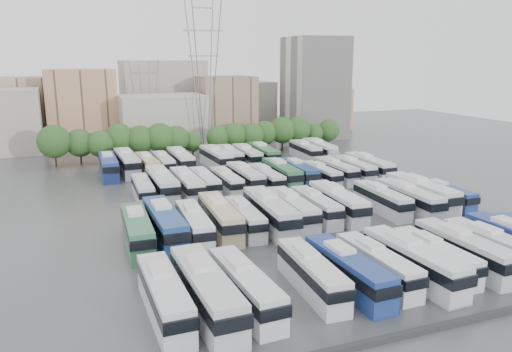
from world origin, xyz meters
name	(u,v)px	position (x,y,z in m)	size (l,w,h in m)	color
ground	(287,210)	(0.00, 0.00, 0.00)	(220.00, 220.00, 0.00)	#424447
parapet	(460,322)	(0.00, -33.00, 0.25)	(56.00, 0.50, 0.50)	#2D2D30
tree_line	(197,136)	(-2.04, 42.13, 4.36)	(66.16, 7.58, 8.15)	black
city_buildings	(148,108)	(-7.46, 71.86, 7.87)	(102.00, 35.00, 20.00)	#9E998E
apartment_tower	(315,88)	(34.00, 58.00, 13.00)	(14.00, 14.00, 26.00)	silver
electricity_pylon	(204,67)	(2.00, 50.00, 18.66)	(9.00, 6.91, 33.83)	slate
bus_r0_s0	(164,296)	(-21.53, -23.37, 1.85)	(2.75, 12.02, 3.76)	silver
bus_r0_s1	(206,291)	(-18.26, -24.19, 2.06)	(3.25, 13.45, 4.20)	silver
bus_r0_s2	(245,287)	(-14.85, -24.13, 1.84)	(3.17, 12.03, 3.74)	silver
bus_r0_s4	(312,273)	(-8.31, -23.62, 1.76)	(3.07, 11.54, 3.59)	silver
bus_r0_s5	(348,270)	(-5.04, -24.32, 1.84)	(2.92, 12.02, 3.75)	navy
bus_r0_s6	(377,264)	(-1.60, -23.93, 1.72)	(2.64, 11.19, 3.50)	silver
bus_r0_s7	(413,261)	(1.73, -24.89, 1.92)	(3.29, 12.61, 3.92)	silver
bus_r0_s8	(435,256)	(5.01, -24.08, 1.66)	(2.48, 10.80, 3.38)	silver
bus_r0_s9	(464,250)	(8.36, -24.26, 1.87)	(2.82, 12.21, 3.82)	silver
bus_r0_s10	(495,249)	(11.52, -25.16, 1.88)	(3.20, 12.30, 3.83)	silver
bus_r1_s0	(137,230)	(-21.39, -6.65, 1.91)	(3.14, 12.46, 3.88)	#317249
bus_r1_s1	(164,224)	(-18.22, -6.00, 2.05)	(3.11, 13.36, 4.18)	navy
bus_r1_s2	(194,224)	(-14.92, -6.71, 1.80)	(3.12, 11.81, 3.67)	silver
bus_r1_s3	(220,217)	(-11.44, -5.52, 1.95)	(3.35, 12.80, 3.98)	#C5B887
bus_r1_s4	(245,218)	(-8.46, -6.09, 1.69)	(2.91, 11.06, 3.44)	silver
bus_r1_s5	(270,212)	(-5.19, -6.26, 2.08)	(3.53, 13.63, 4.24)	silver
bus_r1_s6	(292,209)	(-1.81, -5.51, 1.88)	(3.18, 12.30, 3.83)	silver
bus_r1_s7	(316,206)	(1.78, -5.00, 1.75)	(2.83, 11.42, 3.56)	silver
bus_r1_s8	(338,202)	(4.98, -5.12, 1.96)	(3.33, 12.81, 3.99)	silver
bus_r1_s10	(382,199)	(11.69, -5.43, 1.77)	(2.96, 11.57, 3.60)	silver
bus_r1_s11	(409,199)	(15.08, -6.85, 1.91)	(3.03, 12.49, 3.90)	silver
bus_r1_s12	(421,193)	(18.15, -5.57, 2.07)	(3.08, 13.46, 4.21)	silver
bus_r1_s13	(444,195)	(21.61, -6.20, 1.66)	(2.67, 10.86, 3.39)	navy
bus_r2_s1	(143,189)	(-18.03, 12.08, 1.67)	(2.63, 10.87, 3.39)	silver
bus_r2_s2	(162,184)	(-15.08, 12.65, 2.08)	(3.01, 13.50, 4.23)	silver
bus_r2_s3	(187,184)	(-11.52, 11.51, 1.94)	(2.79, 12.60, 3.95)	silver
bus_r2_s4	(205,182)	(-8.37, 12.80, 1.72)	(2.47, 11.20, 3.51)	silver
bus_r2_s5	(227,181)	(-4.94, 12.26, 1.68)	(2.45, 10.89, 3.41)	silver
bus_r2_s6	(245,177)	(-1.60, 12.88, 1.88)	(2.67, 12.18, 3.82)	silver
bus_r2_s7	(266,178)	(1.50, 11.68, 1.75)	(2.58, 11.36, 3.56)	silver
bus_r2_s8	(281,173)	(4.96, 13.35, 1.93)	(3.24, 12.65, 3.94)	#2E6C41
bus_r2_s9	(298,172)	(8.04, 13.32, 1.87)	(3.13, 12.23, 3.81)	navy
bus_r2_s10	(321,174)	(11.35, 11.47, 1.66)	(2.42, 10.81, 3.39)	silver
bus_r2_s11	(335,170)	(14.78, 12.61, 1.79)	(2.75, 11.65, 3.64)	silver
bus_r2_s12	(353,169)	(18.29, 12.60, 1.80)	(2.69, 11.69, 3.66)	silver
bus_r2_s13	(369,166)	(21.53, 12.75, 1.95)	(2.93, 12.69, 3.97)	silver
bus_r3_s0	(108,166)	(-21.44, 29.77, 1.97)	(2.93, 12.81, 4.01)	navy
bus_r3_s1	(127,162)	(-18.05, 31.15, 2.08)	(3.51, 13.60, 4.23)	silver
bus_r3_s2	(147,164)	(-14.69, 29.23, 1.78)	(3.06, 11.67, 3.63)	#C8BA89
bus_r3_s3	(163,163)	(-11.67, 29.75, 1.73)	(2.59, 11.25, 3.52)	silver
bus_r3_s4	(180,160)	(-8.33, 30.25, 1.96)	(2.83, 12.75, 4.00)	silver
bus_r3_s6	(216,158)	(-1.58, 29.69, 1.99)	(3.32, 13.00, 4.05)	silver
bus_r3_s7	(230,156)	(1.66, 31.12, 1.83)	(3.06, 11.97, 3.73)	silver
bus_r3_s8	(247,156)	(4.85, 29.91, 1.90)	(3.10, 12.42, 3.87)	silver
bus_r3_s9	(263,154)	(8.26, 29.99, 1.97)	(3.20, 12.88, 4.02)	#2E6C3B
bus_r3_s12	(305,151)	(18.19, 31.22, 1.83)	(3.17, 11.98, 3.72)	silver
bus_r3_s13	(319,149)	(21.52, 31.30, 1.92)	(3.32, 12.59, 3.91)	silver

